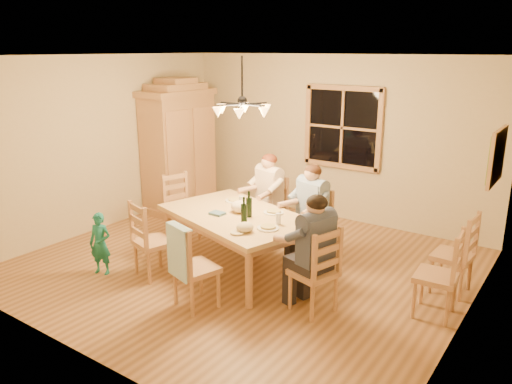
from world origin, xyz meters
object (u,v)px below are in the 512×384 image
Objects in this scene: chair_far_left at (268,222)px; chair_end_right at (313,285)px; adult_plaid_man at (311,201)px; wine_bottle_a at (249,204)px; chair_near_left at (154,253)px; chair_far_right at (310,239)px; wine_bottle_b at (244,210)px; adult_woman at (268,187)px; chair_spare_back at (451,268)px; adult_slate_man at (315,239)px; chair_spare_front at (435,289)px; dining_table at (237,221)px; child at (100,244)px; chandelier at (242,109)px; chair_near_right at (196,281)px; armoire at (179,150)px; chair_end_left at (183,220)px.

chair_far_left is 1.00× the size of chair_end_right.
wine_bottle_a is at bearing 76.90° from adult_plaid_man.
chair_near_left is at bearing 64.80° from adult_plaid_man.
wine_bottle_a is at bearing 76.90° from chair_far_right.
adult_plaid_man is at bearing 71.15° from wine_bottle_b.
chair_near_left is 1.95m from adult_woman.
chair_far_left is at bearing 90.58° from chair_spare_back.
adult_woman is 2.65× the size of wine_bottle_b.
chair_far_right is 1.13× the size of adult_slate_man.
chair_spare_front is (2.16, 0.51, -0.62)m from wine_bottle_b.
chair_spare_front is (2.44, 0.27, -0.36)m from dining_table.
adult_plaid_man is at bearing 24.09° from child.
wine_bottle_b reaches higher than chair_spare_back.
wine_bottle_a is (-1.14, 0.39, 0.62)m from chair_end_right.
adult_slate_man is 0.88× the size of chair_spare_front.
wine_bottle_b is 1.92m from child.
chandelier is at bearing 119.15° from adult_woman.
chair_near_right is (-0.43, -1.83, 0.00)m from chair_far_right.
chair_spare_front is 1.00× the size of chair_spare_back.
chair_end_right reaches higher than child.
child is (-1.99, -1.88, 0.10)m from chair_far_right.
armoire is 2.63× the size of adult_woman.
adult_slate_man is 1.81m from chair_spare_back.
adult_woman is 2.82m from chair_spare_front.
chair_far_left is 2.42m from child.
chair_near_left is at bearing 120.88° from chair_spare_back.
chair_spare_back is (1.81, 0.14, 0.00)m from chair_far_right.
chair_far_left is 1.00× the size of chair_near_right.
adult_woman reaches higher than wine_bottle_b.
chair_near_left and chair_near_right have the same top height.
adult_woman is at bearing 69.67° from chair_spare_front.
chair_end_left is 1.40m from adult_woman.
adult_woman reaches higher than child.
chandelier is at bearing 84.77° from adult_slate_man.
chair_end_left is 2.81m from adult_slate_man.
wine_bottle_a reaches higher than chair_far_right.
wine_bottle_b is (1.61, -0.63, 0.62)m from chair_end_left.
wine_bottle_a is at bearing 91.88° from chair_end_left.
armoire is at bearing 71.31° from chair_spare_front.
chair_near_left is 1.00× the size of chair_spare_front.
dining_table is 2.27× the size of chair_far_right.
chair_end_left is 1.00× the size of chair_spare_front.
adult_slate_man is at bearing 153.43° from adult_woman.
chandelier is 2.33× the size of wine_bottle_b.
adult_plaid_man is (0.64, 0.65, -1.24)m from chandelier.
chair_end_right is (1.53, -1.43, 0.00)m from chair_far_left.
wine_bottle_b is (0.28, -0.24, 0.26)m from dining_table.
adult_plaid_man is (0.43, 1.83, 0.54)m from chair_near_right.
chair_far_right is 1.37m from chair_end_right.
dining_table is 2.27× the size of chair_far_left.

